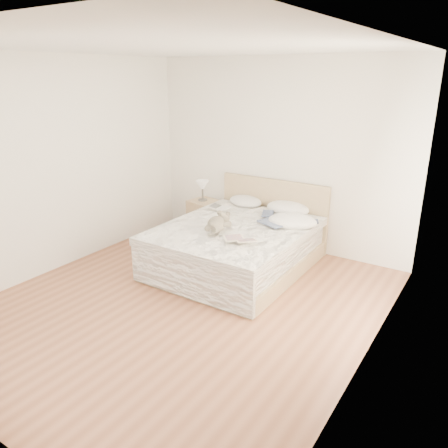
{
  "coord_description": "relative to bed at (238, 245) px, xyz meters",
  "views": [
    {
      "loc": [
        2.77,
        -3.4,
        2.46
      ],
      "look_at": [
        -0.13,
        1.05,
        0.62
      ],
      "focal_mm": 35.0,
      "sensor_mm": 36.0,
      "label": 1
    }
  ],
  "objects": [
    {
      "name": "wall_back",
      "position": [
        0.0,
        1.06,
        1.04
      ],
      "size": [
        4.0,
        0.02,
        2.7
      ],
      "primitive_type": "cube",
      "color": "white",
      "rests_on": "ground"
    },
    {
      "name": "window",
      "position": [
        1.99,
        -0.89,
        1.14
      ],
      "size": [
        0.02,
        1.3,
        1.1
      ],
      "primitive_type": "cube",
      "color": "white",
      "rests_on": "wall_right"
    },
    {
      "name": "nightstand",
      "position": [
        -1.1,
        0.77,
        -0.03
      ],
      "size": [
        0.52,
        0.48,
        0.56
      ],
      "primitive_type": "cube",
      "rotation": [
        0.0,
        0.0,
        -0.19
      ],
      "color": "tan",
      "rests_on": "floor"
    },
    {
      "name": "pillow_middle",
      "position": [
        0.29,
        0.88,
        0.33
      ],
      "size": [
        0.67,
        0.5,
        0.19
      ],
      "primitive_type": "ellipsoid",
      "rotation": [
        0.0,
        0.0,
        -0.08
      ],
      "color": "white",
      "rests_on": "bed"
    },
    {
      "name": "teddy_bear",
      "position": [
        -0.08,
        -0.41,
        0.34
      ],
      "size": [
        0.31,
        0.4,
        0.19
      ],
      "primitive_type": null,
      "rotation": [
        0.0,
        0.0,
        0.15
      ],
      "color": "#635B4C",
      "rests_on": "bed"
    },
    {
      "name": "floor",
      "position": [
        0.0,
        -1.19,
        -0.31
      ],
      "size": [
        4.0,
        4.5,
        0.0
      ],
      "primitive_type": "cube",
      "color": "brown",
      "rests_on": "ground"
    },
    {
      "name": "blouse",
      "position": [
        0.44,
        0.36,
        0.32
      ],
      "size": [
        0.76,
        0.78,
        0.02
      ],
      "primitive_type": null,
      "rotation": [
        0.0,
        0.0,
        -0.36
      ],
      "color": "#3B4767",
      "rests_on": "bed"
    },
    {
      "name": "pillow_left",
      "position": [
        -0.4,
        0.86,
        0.33
      ],
      "size": [
        0.62,
        0.5,
        0.16
      ],
      "primitive_type": "ellipsoid",
      "rotation": [
        0.0,
        0.0,
        -0.24
      ],
      "color": "white",
      "rests_on": "bed"
    },
    {
      "name": "photo_book",
      "position": [
        -0.56,
        0.4,
        0.32
      ],
      "size": [
        0.33,
        0.24,
        0.02
      ],
      "primitive_type": "cube",
      "rotation": [
        0.0,
        0.0,
        0.07
      ],
      "color": "white",
      "rests_on": "bed"
    },
    {
      "name": "pillow_right",
      "position": [
        0.58,
        0.39,
        0.33
      ],
      "size": [
        0.72,
        0.57,
        0.19
      ],
      "primitive_type": "ellipsoid",
      "rotation": [
        0.0,
        0.0,
        0.22
      ],
      "color": "white",
      "rests_on": "bed"
    },
    {
      "name": "bed",
      "position": [
        0.0,
        0.0,
        0.0
      ],
      "size": [
        1.72,
        2.14,
        1.0
      ],
      "color": "tan",
      "rests_on": "floor"
    },
    {
      "name": "wall_left",
      "position": [
        -2.0,
        -1.19,
        1.04
      ],
      "size": [
        0.02,
        4.5,
        2.7
      ],
      "primitive_type": "cube",
      "color": "white",
      "rests_on": "ground"
    },
    {
      "name": "table_lamp",
      "position": [
        -1.13,
        0.77,
        0.48
      ],
      "size": [
        0.26,
        0.26,
        0.32
      ],
      "color": "#4A4540",
      "rests_on": "nightstand"
    },
    {
      "name": "childrens_book",
      "position": [
        0.35,
        -0.54,
        0.32
      ],
      "size": [
        0.41,
        0.4,
        0.02
      ],
      "primitive_type": "cube",
      "rotation": [
        0.0,
        0.0,
        -0.73
      ],
      "color": "beige",
      "rests_on": "bed"
    },
    {
      "name": "ceiling",
      "position": [
        0.0,
        -1.19,
        2.39
      ],
      "size": [
        4.0,
        4.5,
        0.0
      ],
      "primitive_type": "cube",
      "color": "white",
      "rests_on": "ground"
    },
    {
      "name": "wall_right",
      "position": [
        2.0,
        -1.19,
        1.04
      ],
      "size": [
        0.02,
        4.5,
        2.7
      ],
      "primitive_type": "cube",
      "color": "white",
      "rests_on": "ground"
    }
  ]
}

